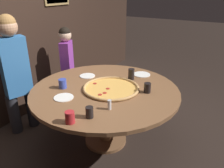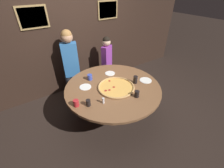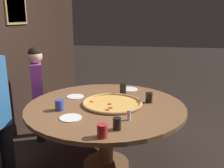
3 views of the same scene
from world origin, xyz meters
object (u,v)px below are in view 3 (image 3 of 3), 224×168
Objects in this scene: drink_cup_by_shaker at (149,98)px; white_plate_beside_cup at (71,118)px; drink_cup_beside_pizza at (117,124)px; condiment_shaker at (129,115)px; drink_cup_centre_back at (102,131)px; white_plate_right_side at (129,89)px; drink_cup_near_left at (123,89)px; dining_table at (106,115)px; diner_far_right at (37,88)px; giant_pizza at (112,103)px; drink_cup_front_edge at (60,105)px; white_plate_far_back at (75,97)px.

white_plate_beside_cup is (-0.58, 0.70, -0.05)m from drink_cup_by_shaker.
drink_cup_beside_pizza reaches higher than condiment_shaker.
white_plate_right_side is at bearing -2.64° from drink_cup_centre_back.
drink_cup_near_left is 1.26× the size of drink_cup_by_shaker.
diner_far_right is (0.52, 1.04, 0.10)m from dining_table.
drink_cup_front_edge is (-0.26, 0.49, 0.04)m from giant_pizza.
drink_cup_centre_back is 1.36m from white_plate_right_side.
white_plate_beside_cup is 2.14× the size of condiment_shaker.
drink_cup_centre_back is at bearing 155.32° from condiment_shaker.
giant_pizza is at bearing -35.40° from white_plate_beside_cup.
drink_cup_beside_pizza is at bearing 162.10° from drink_cup_by_shaker.
drink_cup_front_edge reaches higher than condiment_shaker.
drink_cup_by_shaker is 0.86m from white_plate_far_back.
drink_cup_near_left reaches higher than dining_table.
giant_pizza reaches higher than dining_table.
drink_cup_beside_pizza is at bearing -159.85° from dining_table.
giant_pizza is at bearing 13.58° from drink_cup_beside_pizza.
diner_far_right is (0.12, 1.17, -0.08)m from drink_cup_near_left.
drink_cup_front_edge is 0.26m from white_plate_beside_cup.
dining_table is at bearing 109.06° from drink_cup_by_shaker.
drink_cup_front_edge is at bearing 177.56° from white_plate_far_back.
white_plate_right_side is (0.22, -0.05, -0.07)m from drink_cup_near_left.
white_plate_beside_cup is 0.16× the size of diner_far_right.
dining_table is at bearing -30.48° from white_plate_beside_cup.
drink_cup_by_shaker is at bearing -70.94° from dining_table.
drink_cup_beside_pizza is 1.21m from white_plate_right_side.
giant_pizza is at bearing 29.46° from condiment_shaker.
drink_cup_by_shaker is 0.09× the size of diner_far_right.
white_plate_far_back is (0.94, 0.53, -0.05)m from drink_cup_centre_back.
white_plate_far_back is 0.16× the size of diner_far_right.
giant_pizza is 0.41m from drink_cup_by_shaker.
giant_pizza reaches higher than white_plate_beside_cup.
condiment_shaker is (0.05, -0.54, 0.05)m from white_plate_beside_cup.
drink_cup_front_edge is (-0.40, 0.88, -0.00)m from drink_cup_by_shaker.
drink_cup_front_edge is (0.50, 0.55, -0.00)m from drink_cup_centre_back.
giant_pizza is 6.17× the size of drink_cup_beside_pizza.
drink_cup_by_shaker reaches higher than drink_cup_front_edge.
drink_cup_centre_back reaches higher than dining_table.
drink_cup_near_left is 0.11× the size of diner_far_right.
drink_cup_centre_back is 1.71m from diner_far_right.
white_plate_right_side is 0.17× the size of diner_far_right.
dining_table is 17.48× the size of condiment_shaker.
condiment_shaker is (-0.99, -0.11, 0.05)m from white_plate_right_side.
drink_cup_by_shaker reaches higher than white_plate_far_back.
drink_cup_by_shaker is 1.14× the size of condiment_shaker.
diner_far_right is (1.10, 1.26, -0.07)m from drink_cup_beside_pizza.
white_plate_beside_cup is at bearing -165.68° from white_plate_far_back.
drink_cup_by_shaker is at bearing -127.40° from drink_cup_near_left.
drink_cup_centre_back is 1.03× the size of drink_cup_beside_pizza.
white_plate_beside_cup is 1.23m from diner_far_right.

